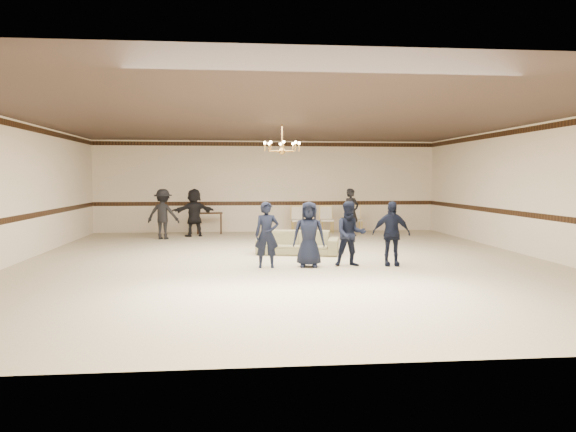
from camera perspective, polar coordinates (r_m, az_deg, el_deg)
The scene contains 16 objects.
room at distance 12.47m, azimuth -0.22°, elevation 2.59°, with size 12.01×14.01×3.21m.
chair_rail at distance 19.45m, azimuth -2.17°, elevation 1.32°, with size 12.00×0.02×0.14m, color black.
crown_molding at distance 19.47m, azimuth -2.18°, elevation 7.45°, with size 12.00×0.02×0.14m, color black.
chandelier at distance 13.50m, azimuth -0.62°, elevation 8.11°, with size 0.94×0.94×0.89m, color #BC883C, non-canonical shape.
boy_a at distance 11.65m, azimuth -2.21°, elevation -1.96°, with size 0.51×0.33×1.40m, color black.
boy_b at distance 11.74m, azimuth 2.18°, elevation -1.91°, with size 0.68×0.44×1.40m, color black.
boy_c at distance 11.89m, azimuth 6.48°, elevation -1.86°, with size 0.68×0.53×1.40m, color black.
boy_d at distance 12.11m, azimuth 10.65°, elevation -1.79°, with size 0.82×0.34×1.40m, color black.
settee at distance 13.70m, azimuth 1.02°, elevation -2.77°, with size 2.01×0.79×0.59m, color #807D55.
adult_left at distance 17.46m, azimuth -12.82°, elevation 0.19°, with size 1.01×0.58×1.56m, color black.
adult_mid at distance 18.07m, azimuth -9.71°, elevation 0.36°, with size 1.44×0.46×1.56m, color black.
adult_right at distance 18.04m, azimuth 6.58°, elevation 0.38°, with size 0.57×0.37×1.56m, color black.
banquet_chair_left at distance 18.75m, azimuth 1.03°, elevation -0.43°, with size 0.45×0.45×0.92m, color beige, non-canonical shape.
banquet_chair_mid at distance 18.89m, azimuth 4.04°, elevation -0.40°, with size 0.45×0.45×0.92m, color beige, non-canonical shape.
banquet_chair_right at distance 19.08m, azimuth 7.00°, elevation -0.38°, with size 0.45×0.45×0.92m, color beige, non-canonical shape.
console_table at distance 18.84m, azimuth -8.14°, elevation -0.73°, with size 0.87×0.37×0.73m, color #351F11.
Camera 1 is at (-1.18, -12.41, 1.91)m, focal length 34.30 mm.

